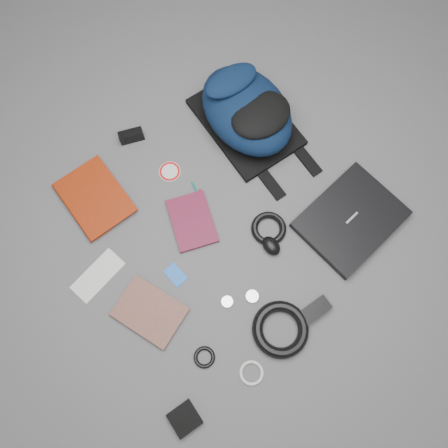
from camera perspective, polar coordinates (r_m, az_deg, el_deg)
ground at (r=1.69m, az=-0.00°, el=-0.20°), size 4.00×4.00×0.00m
backpack at (r=1.79m, az=2.98°, el=14.61°), size 0.36×0.50×0.20m
laptop at (r=1.75m, az=16.21°, el=0.61°), size 0.40×0.33×0.04m
textbook_red at (r=1.79m, az=-19.35°, el=1.26°), size 0.22×0.29×0.03m
comic_book at (r=1.64m, az=-11.43°, el=-13.73°), size 0.25×0.28×0.02m
envelope at (r=1.71m, az=-16.16°, el=-6.47°), size 0.22×0.13×0.00m
dvd_case at (r=1.69m, az=-4.21°, el=0.38°), size 0.22×0.26×0.02m
compact_camera at (r=1.85m, az=-12.01°, el=11.19°), size 0.10×0.07×0.05m
sticker_disc at (r=1.78m, az=-7.10°, el=6.82°), size 0.09×0.09×0.00m
pen_teal at (r=1.73m, az=-3.22°, el=3.55°), size 0.03×0.14×0.01m
pen_red at (r=1.71m, az=-2.44°, el=2.27°), size 0.06×0.15×0.01m
id_badge at (r=1.65m, az=-6.37°, el=-6.62°), size 0.06×0.09×0.00m
usb_black at (r=1.68m, az=-2.04°, el=-1.27°), size 0.03×0.05×0.01m
mouse at (r=1.66m, az=6.18°, el=-2.85°), size 0.06×0.08×0.04m
headphone_left at (r=1.62m, az=0.41°, el=-10.11°), size 0.05×0.05×0.01m
headphone_right at (r=1.63m, az=3.70°, el=-9.41°), size 0.05×0.05×0.01m
cable_coil at (r=1.68m, az=5.86°, el=-0.57°), size 0.18×0.18×0.03m
power_brick at (r=1.64m, az=11.52°, el=-11.16°), size 0.14×0.06×0.03m
power_cord_coil at (r=1.61m, az=7.38°, el=-13.48°), size 0.21×0.21×0.04m
pouch at (r=1.62m, az=-5.17°, el=-24.00°), size 0.10×0.10×0.02m
earbud_coil at (r=1.61m, az=-2.58°, el=-16.99°), size 0.08×0.08×0.01m
white_cable_coil at (r=1.61m, az=3.62°, el=-18.84°), size 0.11×0.11×0.01m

